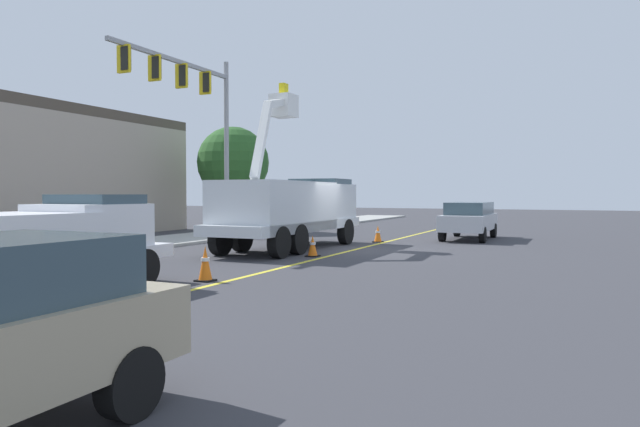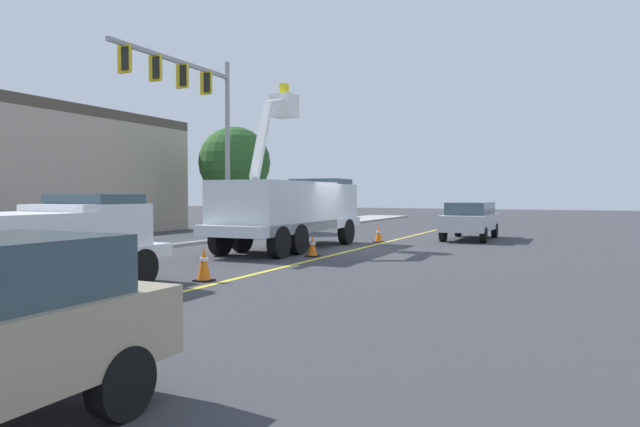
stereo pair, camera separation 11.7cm
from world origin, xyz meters
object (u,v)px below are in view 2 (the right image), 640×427
(passing_minivan, at_px, (470,218))
(traffic_cone_mid_front, at_px, (204,264))
(service_pickup_truck, at_px, (38,241))
(traffic_signal_mast, at_px, (194,102))
(traffic_cone_mid_rear, at_px, (313,246))
(utility_bucket_truck, at_px, (291,206))
(traffic_cone_trailing, at_px, (379,234))

(passing_minivan, xyz_separation_m, traffic_cone_mid_front, (-15.32, 3.21, -0.56))
(passing_minivan, bearing_deg, service_pickup_truck, 164.89)
(traffic_signal_mast, bearing_deg, traffic_cone_mid_rear, -111.99)
(utility_bucket_truck, distance_m, traffic_cone_trailing, 4.80)
(traffic_cone_mid_front, distance_m, traffic_signal_mast, 12.59)
(traffic_cone_mid_front, bearing_deg, service_pickup_truck, 150.36)
(traffic_cone_mid_front, distance_m, traffic_cone_trailing, 12.04)
(service_pickup_truck, bearing_deg, traffic_cone_mid_front, -29.64)
(utility_bucket_truck, xyz_separation_m, traffic_cone_mid_rear, (-1.99, -1.91, -1.26))
(passing_minivan, distance_m, traffic_cone_mid_rear, 10.03)
(utility_bucket_truck, height_order, traffic_signal_mast, traffic_signal_mast)
(traffic_cone_trailing, bearing_deg, passing_minivan, -44.48)
(service_pickup_truck, distance_m, traffic_cone_trailing, 15.24)
(traffic_cone_mid_front, relative_size, traffic_signal_mast, 0.10)
(traffic_cone_mid_front, xyz_separation_m, traffic_signal_mast, (8.72, 7.16, 5.58))
(service_pickup_truck, distance_m, traffic_signal_mast, 13.87)
(service_pickup_truck, relative_size, traffic_cone_mid_rear, 8.13)
(utility_bucket_truck, bearing_deg, traffic_cone_mid_front, -165.91)
(traffic_cone_trailing, xyz_separation_m, traffic_signal_mast, (-3.32, 7.15, 5.64))
(utility_bucket_truck, bearing_deg, service_pickup_truck, -178.88)
(traffic_cone_mid_front, bearing_deg, passing_minivan, -11.85)
(utility_bucket_truck, xyz_separation_m, service_pickup_truck, (-10.92, -0.21, -0.48))
(utility_bucket_truck, relative_size, service_pickup_truck, 1.46)
(passing_minivan, relative_size, traffic_cone_mid_rear, 6.97)
(traffic_cone_mid_rear, bearing_deg, utility_bucket_truck, 43.80)
(traffic_cone_mid_front, relative_size, traffic_cone_trailing, 1.17)
(utility_bucket_truck, xyz_separation_m, passing_minivan, (7.48, -5.18, -0.63))
(traffic_cone_mid_front, bearing_deg, traffic_signal_mast, 39.39)
(traffic_cone_mid_front, bearing_deg, utility_bucket_truck, 14.09)
(traffic_cone_mid_front, height_order, traffic_signal_mast, traffic_signal_mast)
(passing_minivan, height_order, traffic_cone_trailing, passing_minivan)
(service_pickup_truck, xyz_separation_m, traffic_signal_mast, (11.80, 5.41, 4.88))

